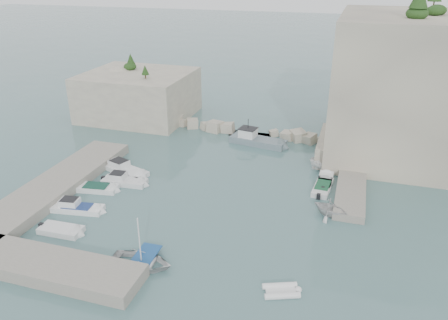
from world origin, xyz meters
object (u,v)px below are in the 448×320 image
(inflatable_dinghy, at_px, (281,293))
(tender_east_c, at_px, (325,183))
(motorboat_a, at_px, (125,172))
(tender_east_a, at_px, (330,216))
(motorboat_b, at_px, (125,184))
(work_boat, at_px, (258,144))
(motorboat_e, at_px, (62,233))
(rowboat, at_px, (142,266))
(motorboat_c, at_px, (97,190))
(motorboat_d, at_px, (78,211))
(tender_east_d, at_px, (328,170))
(tender_east_b, at_px, (322,190))

(inflatable_dinghy, xyz_separation_m, tender_east_c, (1.45, 19.14, 0.00))
(motorboat_a, height_order, tender_east_a, tender_east_a)
(motorboat_b, relative_size, work_boat, 0.65)
(motorboat_e, bearing_deg, motorboat_b, 84.03)
(tender_east_a, bearing_deg, rowboat, 155.59)
(motorboat_e, distance_m, tender_east_a, 25.30)
(motorboat_c, relative_size, motorboat_d, 0.90)
(motorboat_e, relative_size, tender_east_c, 0.90)
(motorboat_d, height_order, tender_east_d, tender_east_d)
(motorboat_d, xyz_separation_m, tender_east_b, (22.68, 11.72, 0.00))
(motorboat_a, xyz_separation_m, motorboat_c, (-0.72, -4.93, 0.00))
(inflatable_dinghy, xyz_separation_m, tender_east_b, (1.33, 17.46, 0.00))
(rowboat, bearing_deg, motorboat_d, 57.76)
(motorboat_a, xyz_separation_m, tender_east_a, (23.86, -2.81, 0.00))
(motorboat_a, height_order, motorboat_e, motorboat_a)
(motorboat_a, relative_size, inflatable_dinghy, 2.35)
(inflatable_dinghy, bearing_deg, tender_east_d, 64.62)
(tender_east_a, height_order, tender_east_c, tender_east_a)
(rowboat, distance_m, inflatable_dinghy, 11.35)
(tender_east_c, bearing_deg, motorboat_d, 121.29)
(rowboat, relative_size, inflatable_dinghy, 1.77)
(tender_east_d, bearing_deg, motorboat_e, 122.65)
(motorboat_d, distance_m, inflatable_dinghy, 22.11)
(motorboat_b, bearing_deg, motorboat_e, -98.39)
(motorboat_c, distance_m, motorboat_d, 4.40)
(motorboat_d, xyz_separation_m, work_boat, (13.03, 22.46, 0.00))
(motorboat_c, relative_size, tender_east_b, 1.03)
(tender_east_d, bearing_deg, inflatable_dinghy, 165.61)
(motorboat_e, bearing_deg, tender_east_a, 21.95)
(tender_east_b, xyz_separation_m, tender_east_c, (0.11, 1.68, 0.00))
(motorboat_c, bearing_deg, rowboat, -52.40)
(motorboat_b, height_order, motorboat_c, motorboat_b)
(motorboat_b, relative_size, tender_east_a, 1.51)
(motorboat_e, bearing_deg, tender_east_b, 33.38)
(motorboat_e, bearing_deg, motorboat_d, 100.15)
(tender_east_b, bearing_deg, tender_east_d, 2.84)
(motorboat_a, bearing_deg, tender_east_c, 29.31)
(motorboat_b, xyz_separation_m, tender_east_a, (22.40, -0.13, 0.00))
(motorboat_d, xyz_separation_m, inflatable_dinghy, (21.35, -5.74, 0.00))
(motorboat_d, bearing_deg, tender_east_d, 28.39)
(tender_east_b, bearing_deg, tender_east_c, 0.79)
(tender_east_a, distance_m, tender_east_d, 10.59)
(rowboat, height_order, tender_east_b, rowboat)
(motorboat_c, height_order, tender_east_a, tender_east_a)
(tender_east_a, bearing_deg, motorboat_a, 107.24)
(tender_east_b, distance_m, tender_east_d, 5.29)
(tender_east_d, bearing_deg, motorboat_b, 105.41)
(tender_east_d, bearing_deg, motorboat_d, 116.04)
(motorboat_d, distance_m, rowboat, 11.62)
(tender_east_a, relative_size, tender_east_b, 0.73)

